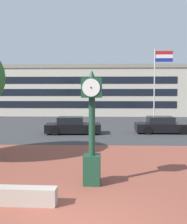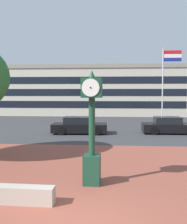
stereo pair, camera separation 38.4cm
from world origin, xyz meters
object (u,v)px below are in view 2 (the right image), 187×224
street_clock (92,129)px  civic_building (86,91)px  car_street_near (169,126)px  car_street_mid (79,126)px  flagpole_primary (165,77)px

street_clock → civic_building: civic_building is taller
car_street_near → car_street_mid: (-6.94, -0.56, 0.00)m
flagpole_primary → civic_building: flagpole_primary is taller
civic_building → car_street_near: bearing=-66.5°
car_street_near → civic_building: 21.61m
car_street_mid → flagpole_primary: size_ratio=0.56×
flagpole_primary → civic_building: (-9.34, 13.32, -1.23)m
street_clock → car_street_near: bearing=69.4°
street_clock → car_street_near: size_ratio=0.92×
civic_building → flagpole_primary: bearing=-55.0°
car_street_near → flagpole_primary: size_ratio=0.56×
car_street_mid → civic_building: (-1.61, 20.21, 2.84)m
street_clock → car_street_mid: (-1.94, 11.41, -1.34)m
street_clock → car_street_near: street_clock is taller
street_clock → civic_building: 31.85m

